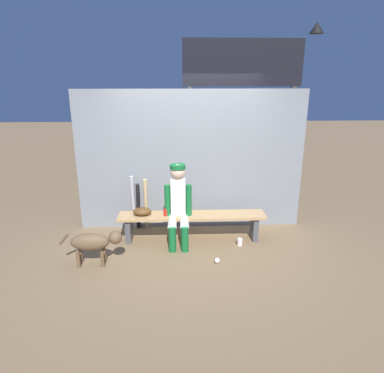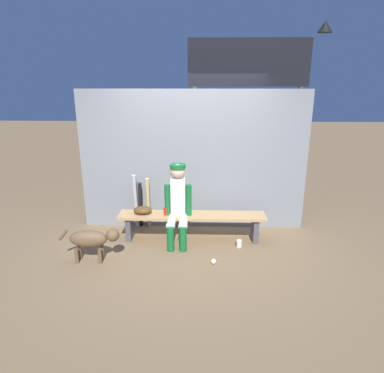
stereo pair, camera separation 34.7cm
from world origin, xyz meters
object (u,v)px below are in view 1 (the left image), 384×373
object	(u,v)px
dog	(94,242)
baseball	(217,261)
bat_aluminum_silver	(133,203)
scoreboard	(246,84)
baseball_glove	(142,211)
bat_aluminum_black	(138,206)
dugout_bench	(192,220)
bat_wood_natural	(146,204)
cup_on_ground	(240,242)
cup_on_bench	(166,212)
player_seated	(178,203)

from	to	relation	value
dog	baseball	bearing A→B (deg)	-0.95
bat_aluminum_silver	scoreboard	xyz separation A→B (m)	(1.94, 0.89, 1.85)
baseball_glove	bat_aluminum_black	world-z (taller)	bat_aluminum_black
bat_aluminum_silver	baseball	bearing A→B (deg)	-42.54
dugout_bench	baseball_glove	xyz separation A→B (m)	(-0.76, 0.00, 0.15)
dugout_bench	bat_wood_natural	bearing A→B (deg)	149.91
baseball_glove	bat_aluminum_silver	xyz separation A→B (m)	(-0.18, 0.41, -0.01)
baseball	cup_on_ground	world-z (taller)	cup_on_ground
bat_wood_natural	cup_on_bench	distance (m)	0.57
baseball	bat_aluminum_black	bearing A→B (deg)	135.22
scoreboard	dog	size ratio (longest dim) A/B	3.91
cup_on_ground	dugout_bench	bearing A→B (deg)	161.97
cup_on_bench	baseball	bearing A→B (deg)	-45.33
player_seated	cup_on_bench	world-z (taller)	player_seated
player_seated	baseball	world-z (taller)	player_seated
bat_wood_natural	dog	xyz separation A→B (m)	(-0.59, -1.15, -0.10)
baseball_glove	bat_aluminum_black	size ratio (longest dim) A/B	0.35
baseball	cup_on_bench	world-z (taller)	cup_on_bench
dog	cup_on_ground	bearing A→B (deg)	13.29
dugout_bench	bat_aluminum_silver	bearing A→B (deg)	156.42
bat_wood_natural	cup_on_ground	distance (m)	1.65
baseball	dog	xyz separation A→B (m)	(-1.65, 0.03, 0.30)
baseball_glove	scoreboard	world-z (taller)	scoreboard
bat_wood_natural	cup_on_bench	size ratio (longest dim) A/B	7.99
cup_on_bench	dog	xyz separation A→B (m)	(-0.94, -0.69, -0.14)
baseball_glove	baseball	bearing A→B (deg)	-34.66
baseball_glove	dog	bearing A→B (deg)	-128.69
baseball	cup_on_ground	size ratio (longest dim) A/B	0.67
baseball	bat_wood_natural	bearing A→B (deg)	132.02
bat_aluminum_black	bat_aluminum_silver	distance (m)	0.10
dugout_bench	baseball	distance (m)	0.86
baseball	dog	bearing A→B (deg)	179.05
baseball	dog	world-z (taller)	dog
bat_wood_natural	bat_aluminum_silver	distance (m)	0.21
bat_aluminum_silver	baseball	size ratio (longest dim) A/B	12.69
bat_wood_natural	baseball	distance (m)	1.63
dugout_bench	bat_aluminum_black	bearing A→B (deg)	153.53
dugout_bench	player_seated	distance (m)	0.40
cup_on_ground	cup_on_bench	distance (m)	1.20
bat_wood_natural	dog	size ratio (longest dim) A/B	1.04
player_seated	scoreboard	bearing A→B (deg)	49.41
baseball_glove	scoreboard	distance (m)	2.86
scoreboard	dog	world-z (taller)	scoreboard
player_seated	bat_aluminum_black	world-z (taller)	player_seated
cup_on_ground	dog	world-z (taller)	dog
bat_wood_natural	player_seated	bearing A→B (deg)	-45.01
dugout_bench	player_seated	bearing A→B (deg)	-154.33
dugout_bench	baseball	bearing A→B (deg)	-67.03
dog	bat_aluminum_black	bearing A→B (deg)	68.11
bat_wood_natural	baseball	bearing A→B (deg)	-47.98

